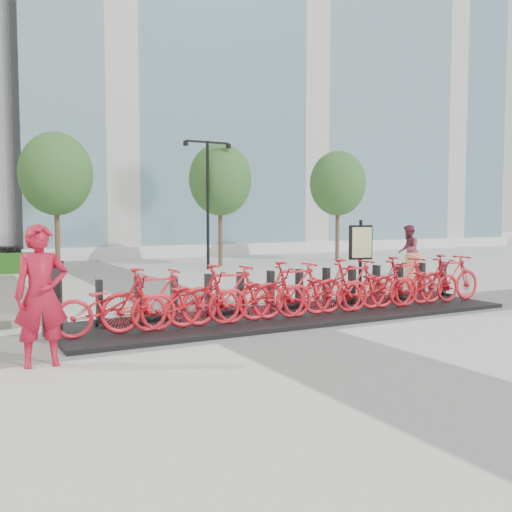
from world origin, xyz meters
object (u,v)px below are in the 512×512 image
bike_0 (112,305)px  map_sign (361,246)px  worker_red (41,296)px  construction_barrel (413,271)px  kiosk (52,299)px  pedestrian (408,250)px

bike_0 → map_sign: size_ratio=0.97×
bike_0 → worker_red: size_ratio=0.97×
bike_0 → worker_red: worker_red is taller
construction_barrel → map_sign: (-2.45, -0.61, 0.82)m
kiosk → worker_red: worker_red is taller
pedestrian → map_sign: map_sign is taller
construction_barrel → map_sign: 2.66m
worker_red → kiosk: bearing=78.3°
kiosk → map_sign: bearing=16.5°
bike_0 → map_sign: 7.49m
kiosk → worker_red: (-0.39, -1.69, 0.30)m
bike_0 → construction_barrel: bike_0 is taller
pedestrian → map_sign: (-4.75, -3.26, 0.42)m
bike_0 → map_sign: (7.11, 2.27, 0.73)m
kiosk → pedestrian: (12.74, 5.06, 0.20)m
bike_0 → pedestrian: (11.85, 5.53, 0.30)m
pedestrian → map_sign: 5.77m
worker_red → construction_barrel: worker_red is taller
kiosk → map_sign: (8.00, 1.80, 0.63)m
pedestrian → worker_red: bearing=-16.6°
kiosk → worker_red: bearing=-99.2°
bike_0 → worker_red: bearing=133.8°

